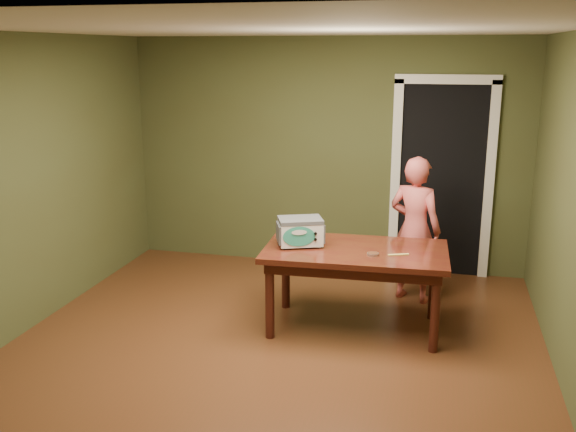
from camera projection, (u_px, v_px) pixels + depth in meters
The scene contains 8 objects.
floor at pixel (268, 358), 5.25m from camera, with size 5.00×5.00×0.00m, color #512A17.
room_shell at pixel (266, 152), 4.82m from camera, with size 4.52×5.02×2.61m.
doorway at pixel (442, 176), 7.30m from camera, with size 1.10×0.66×2.25m.
dining_table at pixel (355, 260), 5.67m from camera, with size 1.64×0.97×0.75m.
toy_oven at pixel (300, 231), 5.71m from camera, with size 0.47×0.39×0.25m.
baking_pan at pixel (373, 254), 5.46m from camera, with size 0.10×0.10×0.02m.
spatula at pixel (398, 255), 5.47m from camera, with size 0.18×0.03×0.01m, color #E3CC63.
child at pixel (415, 229), 6.33m from camera, with size 0.53×0.35×1.46m, color #CE5654.
Camera 1 is at (1.29, -4.61, 2.45)m, focal length 40.00 mm.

